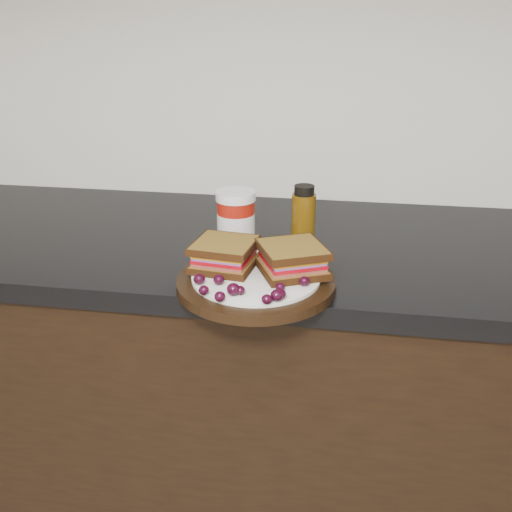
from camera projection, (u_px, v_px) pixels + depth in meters
The scene contains 31 objects.
wall_back at pixel (284, 13), 1.33m from camera, with size 4.00×0.01×2.70m, color silver.
base_cabinets at pixel (263, 415), 1.41m from camera, with size 3.96×0.58×0.86m, color black.
countertop at pixel (264, 247), 1.24m from camera, with size 3.98×0.60×0.04m, color black.
plate at pixel (256, 283), 1.00m from camera, with size 0.28×0.28×0.02m, color black.
sandwich_left at pixel (224, 255), 1.02m from camera, with size 0.11×0.11×0.05m, color brown, non-canonical shape.
sandwich_right at pixel (292, 259), 1.00m from camera, with size 0.11×0.11×0.05m, color brown, non-canonical shape.
grape_0 at pixel (199, 279), 0.96m from camera, with size 0.02×0.02×0.02m, color black.
grape_1 at pixel (219, 280), 0.96m from camera, with size 0.02×0.02×0.02m, color black.
grape_2 at pixel (204, 290), 0.93m from camera, with size 0.02×0.02×0.02m, color black.
grape_3 at pixel (220, 297), 0.90m from camera, with size 0.02×0.02×0.02m, color black.
grape_4 at pixel (233, 289), 0.92m from camera, with size 0.02×0.02×0.02m, color black.
grape_5 at pixel (240, 290), 0.93m from camera, with size 0.02×0.02×0.02m, color black.
grape_6 at pixel (267, 299), 0.90m from camera, with size 0.02×0.02×0.02m, color black.
grape_7 at pixel (277, 295), 0.90m from camera, with size 0.02×0.02×0.02m, color black.
grape_8 at pixel (280, 294), 0.91m from camera, with size 0.02×0.02×0.02m, color black.
grape_9 at pixel (280, 287), 0.94m from camera, with size 0.02×0.02×0.02m, color black.
grape_10 at pixel (304, 281), 0.96m from camera, with size 0.02×0.02×0.02m, color black.
grape_11 at pixel (296, 277), 0.97m from camera, with size 0.02×0.02×0.02m, color black.
grape_12 at pixel (308, 274), 0.98m from camera, with size 0.02×0.02×0.02m, color black.
grape_13 at pixel (301, 265), 1.02m from camera, with size 0.02×0.02×0.02m, color black.
grape_14 at pixel (297, 265), 1.02m from camera, with size 0.02×0.02×0.02m, color black.
grape_15 at pixel (243, 259), 1.04m from camera, with size 0.02×0.02×0.02m, color black.
grape_16 at pixel (225, 262), 1.03m from camera, with size 0.02×0.02×0.02m, color black.
grape_17 at pixel (224, 264), 1.03m from camera, with size 0.02×0.02×0.02m, color black.
grape_18 at pixel (206, 267), 1.01m from camera, with size 0.02×0.02×0.02m, color black.
grape_19 at pixel (203, 270), 1.00m from camera, with size 0.02×0.02×0.02m, color black.
grape_20 at pixel (233, 264), 1.02m from camera, with size 0.02×0.02×0.02m, color black.
grape_21 at pixel (233, 264), 1.02m from camera, with size 0.02×0.02×0.02m, color black.
grape_22 at pixel (214, 269), 1.00m from camera, with size 0.02×0.02×0.02m, color black.
condiment_jar at pixel (236, 219), 1.16m from camera, with size 0.08×0.08×0.12m, color maroon.
oil_bottle at pixel (303, 218), 1.15m from camera, with size 0.05×0.05×0.13m, color #503408.
Camera 1 is at (0.17, 0.56, 1.34)m, focal length 40.00 mm.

